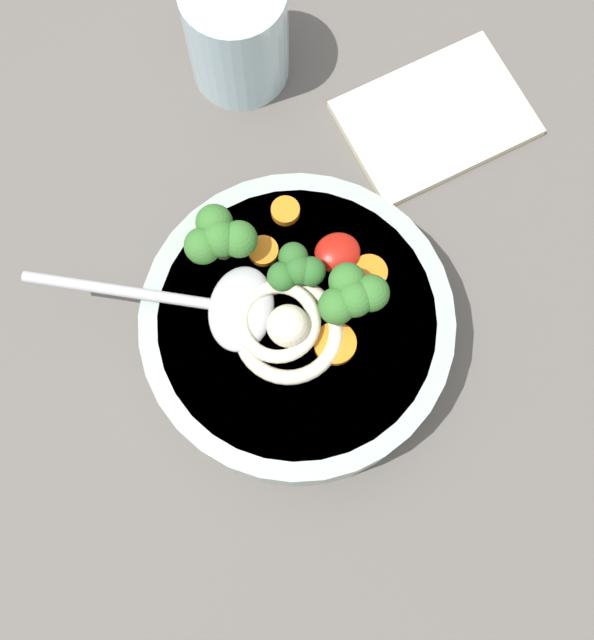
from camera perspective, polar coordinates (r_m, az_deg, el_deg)
The scene contains 14 objects.
table_slab at distance 62.45cm, azimuth 1.17°, elevation -1.93°, with size 133.41×133.41×3.15cm, color #5B5651.
soup_bowl at distance 57.77cm, azimuth 0.00°, elevation -0.75°, with size 21.69×21.69×6.30cm.
noodle_pile at distance 53.70cm, azimuth -0.90°, elevation -0.27°, with size 8.15×7.99×3.28cm.
soup_spoon at distance 54.48cm, azimuth -5.40°, elevation 1.01°, with size 16.64×11.44×1.60cm.
chili_sauce_dollop at distance 55.50cm, azimuth 2.87°, elevation 4.77°, with size 3.21×2.89×1.45cm, color #B2190F.
broccoli_floret_rear at distance 54.24cm, azimuth -5.52°, elevation 5.87°, with size 4.94×4.25×3.91cm.
broccoli_floret_beside_noodles at distance 53.77cm, azimuth -0.15°, elevation 3.60°, with size 3.93×3.38×3.11cm.
broccoli_floret_left at distance 52.87cm, azimuth 3.96°, elevation 1.71°, with size 4.89×4.21×3.87cm.
carrot_slice_far at distance 54.14cm, azimuth 2.71°, elevation -1.68°, with size 2.88×2.88×0.68cm, color orange.
carrot_slice_extra_a at distance 55.65cm, azimuth 5.12°, elevation 3.34°, with size 2.52×2.52×0.59cm, color orange.
carrot_slice_extra_b at distance 56.91cm, azimuth -0.83°, elevation 7.72°, with size 2.03×2.03×0.73cm, color orange.
carrot_slice_beside_chili at distance 55.97cm, azimuth -2.40°, elevation 4.90°, with size 2.11×2.11×0.62cm, color orange.
drinking_glass at distance 65.80cm, azimuth -4.27°, elevation 19.59°, with size 7.96×7.96×9.91cm, color silver.
folded_napkin at distance 67.99cm, azimuth 9.76°, elevation 13.86°, with size 14.46×10.17×0.80cm, color beige.
Camera 1 is at (5.93, 12.04, 62.57)cm, focal length 45.29 mm.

